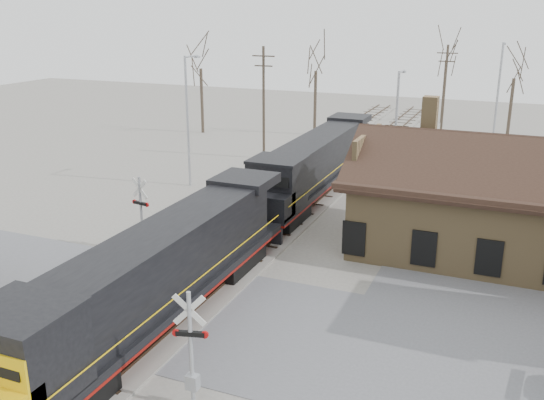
# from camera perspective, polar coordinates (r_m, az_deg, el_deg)

# --- Properties ---
(ground) EXTENTS (140.00, 140.00, 0.00)m
(ground) POSITION_cam_1_polar(r_m,az_deg,el_deg) (26.81, -8.71, -10.25)
(ground) COLOR #9A958B
(ground) RESTS_ON ground
(road) EXTENTS (60.00, 9.00, 0.03)m
(road) POSITION_cam_1_polar(r_m,az_deg,el_deg) (26.80, -8.71, -10.22)
(road) COLOR #5D5D62
(road) RESTS_ON ground
(track_main) EXTENTS (3.40, 90.00, 0.24)m
(track_main) POSITION_cam_1_polar(r_m,az_deg,el_deg) (39.30, 2.61, -0.77)
(track_main) COLOR #9A958B
(track_main) RESTS_ON ground
(track_siding) EXTENTS (3.40, 90.00, 0.24)m
(track_siding) POSITION_cam_1_polar(r_m,az_deg,el_deg) (40.98, -3.30, -0.00)
(track_siding) COLOR #9A958B
(track_siding) RESTS_ON ground
(depot) EXTENTS (15.20, 9.31, 7.90)m
(depot) POSITION_cam_1_polar(r_m,az_deg,el_deg) (33.61, 20.37, -0.90)
(depot) COLOR olive
(depot) RESTS_ON ground
(locomotive_lead) EXTENTS (2.89, 19.35, 4.29)m
(locomotive_lead) POSITION_cam_1_polar(r_m,az_deg,el_deg) (24.31, -11.43, -7.52)
(locomotive_lead) COLOR black
(locomotive_lead) RESTS_ON ground
(locomotive_trailing) EXTENTS (2.89, 19.35, 4.06)m
(locomotive_trailing) POSITION_cam_1_polar(r_m,az_deg,el_deg) (41.05, 3.91, 3.20)
(locomotive_trailing) COLOR black
(locomotive_trailing) RESTS_ON ground
(crossbuck_near) EXTENTS (1.16, 0.39, 4.13)m
(crossbuck_near) POSITION_cam_1_polar(r_m,az_deg,el_deg) (20.00, -7.61, -14.23)
(crossbuck_near) COLOR #A5A8AD
(crossbuck_near) RESTS_ON ground
(crossbuck_far) EXTENTS (1.16, 0.33, 4.09)m
(crossbuck_far) POSITION_cam_1_polar(r_m,az_deg,el_deg) (32.77, -12.18, -1.53)
(crossbuck_far) COLOR #A5A8AD
(crossbuck_far) RESTS_ON ground
(streetlight_a) EXTENTS (0.25, 2.04, 9.31)m
(streetlight_a) POSITION_cam_1_polar(r_m,az_deg,el_deg) (43.89, -7.88, 7.94)
(streetlight_a) COLOR #A5A8AD
(streetlight_a) RESTS_ON ground
(streetlight_b) EXTENTS (0.25, 2.04, 8.36)m
(streetlight_b) POSITION_cam_1_polar(r_m,az_deg,el_deg) (43.51, 11.63, 7.02)
(streetlight_b) COLOR #A5A8AD
(streetlight_b) RESTS_ON ground
(streetlight_c) EXTENTS (0.25, 2.04, 9.88)m
(streetlight_c) POSITION_cam_1_polar(r_m,az_deg,el_deg) (52.92, 20.45, 8.96)
(streetlight_c) COLOR #A5A8AD
(streetlight_c) RESTS_ON ground
(utility_pole_a) EXTENTS (2.00, 0.24, 9.47)m
(utility_pole_a) POSITION_cam_1_polar(r_m,az_deg,el_deg) (51.81, -0.79, 9.30)
(utility_pole_a) COLOR #382D23
(utility_pole_a) RESTS_ON ground
(utility_pole_b) EXTENTS (2.00, 0.24, 9.06)m
(utility_pole_b) POSITION_cam_1_polar(r_m,az_deg,el_deg) (63.69, 15.92, 10.00)
(utility_pole_b) COLOR #382D23
(utility_pole_b) RESTS_ON ground
(tree_a) EXTENTS (4.40, 4.40, 10.77)m
(tree_a) POSITION_cam_1_polar(r_m,az_deg,el_deg) (63.31, -6.75, 13.16)
(tree_a) COLOR #382D23
(tree_a) RESTS_ON ground
(tree_b) EXTENTS (4.31, 4.31, 10.55)m
(tree_b) POSITION_cam_1_polar(r_m,az_deg,el_deg) (61.97, 4.17, 12.99)
(tree_b) COLOR #382D23
(tree_b) RESTS_ON ground
(tree_c) EXTENTS (4.65, 4.65, 11.39)m
(tree_c) POSITION_cam_1_polar(r_m,az_deg,el_deg) (71.10, 16.18, 13.44)
(tree_c) COLOR #382D23
(tree_c) RESTS_ON ground
(tree_d) EXTENTS (3.94, 3.94, 9.65)m
(tree_d) POSITION_cam_1_polar(r_m,az_deg,el_deg) (64.63, 21.92, 11.42)
(tree_d) COLOR #382D23
(tree_d) RESTS_ON ground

